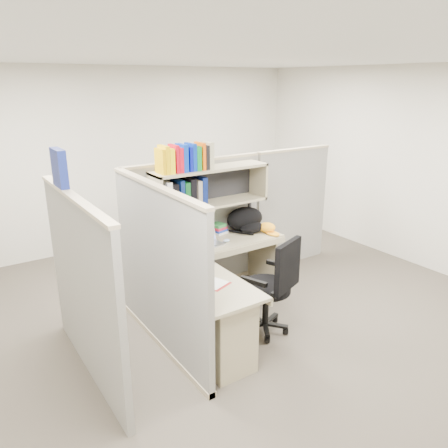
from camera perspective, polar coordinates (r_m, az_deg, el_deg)
ground at (r=4.87m, az=1.83°, el=-12.40°), size 6.00×6.00×0.00m
room_shell at (r=4.28m, az=2.05°, el=6.60°), size 6.00×6.00×6.00m
cubicle at (r=4.66m, az=-4.99°, el=-1.60°), size 3.79×1.84×1.95m
desk at (r=4.25m, az=-0.38°, el=-10.50°), size 1.74×1.75×0.73m
laptop at (r=4.84m, az=-1.81°, el=-1.63°), size 0.33×0.33×0.22m
backpack at (r=5.31m, az=3.15°, el=0.54°), size 0.56×0.48×0.28m
orange_cap at (r=5.32m, az=5.63°, el=-0.45°), size 0.22×0.25×0.11m
snack_canister at (r=4.20m, az=-4.00°, el=-5.61°), size 0.11×0.11×0.11m
tissue_box at (r=3.75m, az=-3.33°, el=-7.87°), size 0.16×0.16×0.21m
mouse at (r=4.98m, az=0.35°, el=-2.16°), size 0.10×0.08×0.03m
paper_cup at (r=5.10m, az=-3.70°, el=-1.25°), size 0.09×0.09×0.11m
book_stack at (r=5.28m, az=-0.95°, el=-0.51°), size 0.22×0.26×0.11m
loose_paper at (r=4.02m, az=-1.73°, el=-7.57°), size 0.29×0.33×0.00m
task_chair at (r=4.49m, az=6.00°, el=-9.94°), size 0.60×0.56×1.04m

